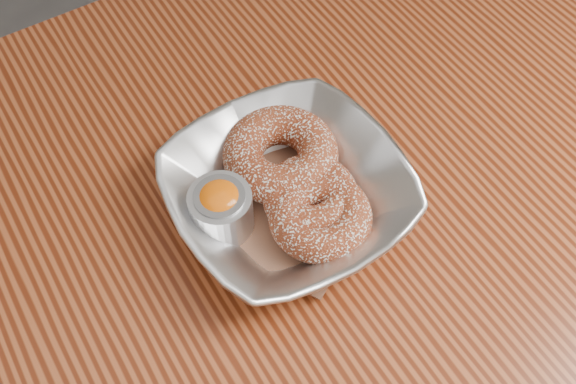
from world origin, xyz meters
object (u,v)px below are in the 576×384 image
donut_front (320,216)px  donut_extra (310,196)px  table (211,329)px  serving_bowl (288,194)px  donut_back (281,154)px  ramekin (221,209)px

donut_front → donut_extra: bearing=78.7°
table → serving_bowl: size_ratio=5.54×
donut_back → ramekin: bearing=-160.8°
donut_back → ramekin: (-0.08, -0.03, 0.01)m
donut_back → serving_bowl: bearing=-112.5°
donut_front → ramekin: bearing=146.5°
serving_bowl → donut_extra: (0.02, -0.01, -0.00)m
donut_back → ramekin: ramekin is taller
table → donut_back: size_ratio=10.80×
donut_front → ramekin: size_ratio=1.65×
donut_extra → table: bearing=-173.2°
ramekin → donut_extra: bearing=-18.0°
serving_bowl → donut_extra: serving_bowl is taller
table → donut_front: bearing=-4.0°
donut_extra → serving_bowl: bearing=143.3°
serving_bowl → ramekin: 0.06m
donut_front → donut_back: bearing=86.3°
donut_back → donut_front: bearing=-93.7°
serving_bowl → donut_front: serving_bowl is taller
donut_front → ramekin: 0.09m
ramekin → table: bearing=-139.0°
ramekin → serving_bowl: bearing=-12.0°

